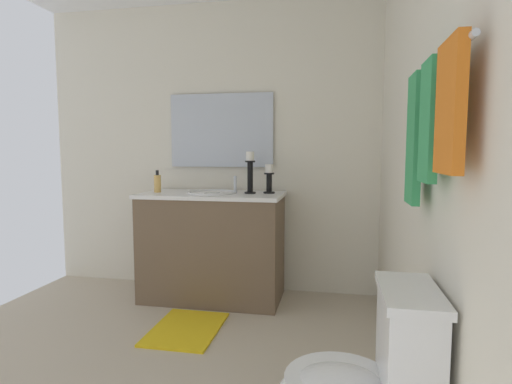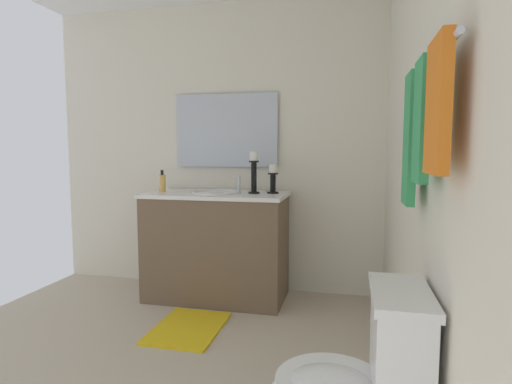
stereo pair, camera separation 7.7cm
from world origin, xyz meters
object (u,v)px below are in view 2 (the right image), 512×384
sink_basin (216,198)px  bath_mat (188,328)px  soap_bottle (162,183)px  towel_bar (430,64)px  mirror (226,131)px  candle_holder_tall (273,178)px  towel_near_corner (438,107)px  vanity_cabinet (217,246)px  candle_holder_short (254,171)px  towel_near_vanity (410,140)px  towel_center (421,121)px

sink_basin → bath_mat: sink_basin is taller
soap_bottle → towel_bar: 2.47m
sink_basin → mirror: mirror is taller
candle_holder_tall → towel_near_corner: size_ratio=0.64×
sink_basin → soap_bottle: size_ratio=2.23×
vanity_cabinet → towel_bar: size_ratio=1.48×
candle_holder_tall → soap_bottle: bearing=-84.2°
candle_holder_short → towel_near_corner: size_ratio=0.92×
sink_basin → towel_bar: size_ratio=0.52×
mirror → soap_bottle: 0.70m
mirror → towel_near_vanity: bearing=36.6°
vanity_cabinet → soap_bottle: soap_bottle is taller
mirror → candle_holder_short: 0.52m
candle_holder_short → bath_mat: (0.65, -0.31, -1.03)m
towel_bar → mirror: bearing=-146.8°
soap_bottle → candle_holder_tall: bearing=95.8°
sink_basin → soap_bottle: (0.03, -0.46, 0.11)m
towel_center → towel_near_corner: 0.26m
sink_basin → towel_near_corner: 2.38m
sink_basin → candle_holder_short: bearing=95.3°
vanity_cabinet → towel_center: size_ratio=2.84×
mirror → bath_mat: 1.64m
mirror → soap_bottle: size_ratio=5.00×
sink_basin → towel_near_corner: (1.95, 1.27, 0.49)m
vanity_cabinet → candle_holder_short: 0.68m
towel_center → sink_basin: bearing=-143.1°
vanity_cabinet → towel_near_vanity: size_ratio=2.26×
towel_near_vanity → towel_near_corner: bearing=0.0°
vanity_cabinet → candle_holder_tall: bearing=98.4°
soap_bottle → bath_mat: (0.60, 0.46, -0.93)m
vanity_cabinet → candle_holder_short: bearing=95.2°
towel_near_corner → bath_mat: bearing=-136.1°
vanity_cabinet → candle_holder_tall: candle_holder_tall is taller
towel_near_corner → candle_holder_short: bearing=-153.9°
sink_basin → towel_center: 2.17m
soap_bottle → mirror: bearing=123.8°
soap_bottle → towel_near_corner: size_ratio=0.50×
candle_holder_short → soap_bottle: size_ratio=1.84×
vanity_cabinet → sink_basin: 0.39m
towel_center → towel_near_vanity: bearing=180.0°
sink_basin → soap_bottle: soap_bottle is taller
vanity_cabinet → sink_basin: (-0.00, 0.00, 0.39)m
vanity_cabinet → candle_holder_short: size_ratio=3.45×
sink_basin → mirror: (-0.28, -0.00, 0.55)m
soap_bottle → towel_near_corner: (1.92, 1.73, 0.38)m
bath_mat → candle_holder_tall: bearing=146.9°
soap_bottle → bath_mat: soap_bottle is taller
mirror → candle_holder_tall: mirror is taller
candle_holder_tall → towel_bar: 2.01m
sink_basin → towel_near_vanity: size_ratio=0.79×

